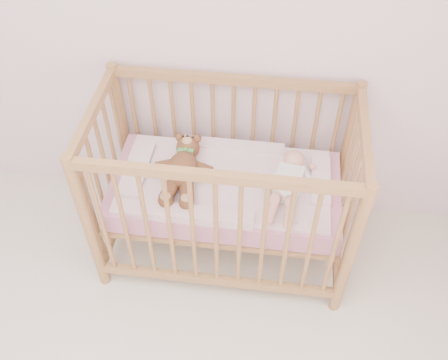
# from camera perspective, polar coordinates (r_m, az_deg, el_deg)

# --- Properties ---
(crib) EXTENTS (1.36, 0.76, 1.00)m
(crib) POSITION_cam_1_polar(r_m,az_deg,el_deg) (2.69, 0.14, -0.97)
(crib) COLOR #A87947
(crib) RESTS_ON floor
(mattress) EXTENTS (1.22, 0.62, 0.13)m
(mattress) POSITION_cam_1_polar(r_m,az_deg,el_deg) (2.70, 0.14, -1.18)
(mattress) COLOR #C47A8F
(mattress) RESTS_ON crib
(blanket) EXTENTS (1.10, 0.58, 0.06)m
(blanket) POSITION_cam_1_polar(r_m,az_deg,el_deg) (2.65, 0.14, -0.10)
(blanket) COLOR #D08F9B
(blanket) RESTS_ON mattress
(baby) EXTENTS (0.32, 0.55, 0.12)m
(baby) POSITION_cam_1_polar(r_m,az_deg,el_deg) (2.57, 7.41, 0.03)
(baby) COLOR white
(baby) RESTS_ON blanket
(teddy_bear) EXTENTS (0.37, 0.52, 0.14)m
(teddy_bear) POSITION_cam_1_polar(r_m,az_deg,el_deg) (2.60, -4.78, 1.31)
(teddy_bear) COLOR brown
(teddy_bear) RESTS_ON blanket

